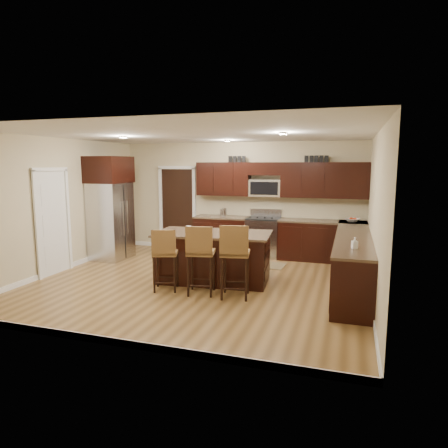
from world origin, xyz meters
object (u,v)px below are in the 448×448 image
(stool_right, at_px, (235,253))
(island, at_px, (213,258))
(range, at_px, (263,237))
(refrigerator, at_px, (110,207))
(stool_mid, at_px, (200,252))
(stool_left, at_px, (165,252))

(stool_right, bearing_deg, island, 117.69)
(range, height_order, stool_right, stool_right)
(range, xyz_separation_m, refrigerator, (-3.30, -1.28, 0.74))
(range, height_order, stool_mid, stool_mid)
(range, height_order, refrigerator, refrigerator)
(stool_left, distance_m, refrigerator, 2.92)
(range, relative_size, island, 0.50)
(stool_left, bearing_deg, stool_right, -18.20)
(stool_mid, relative_size, refrigerator, 0.50)
(island, height_order, stool_right, stool_right)
(range, distance_m, island, 2.29)
(stool_left, relative_size, stool_right, 0.89)
(stool_left, height_order, refrigerator, refrigerator)
(stool_mid, bearing_deg, stool_right, -12.00)
(range, relative_size, stool_mid, 0.94)
(stool_left, bearing_deg, range, 53.27)
(range, bearing_deg, refrigerator, -158.74)
(stool_mid, distance_m, refrigerator, 3.44)
(range, distance_m, stool_mid, 3.13)
(island, xyz_separation_m, stool_left, (-0.59, -0.84, 0.25))
(range, xyz_separation_m, stool_left, (-1.06, -3.08, 0.21))
(island, height_order, stool_left, stool_left)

